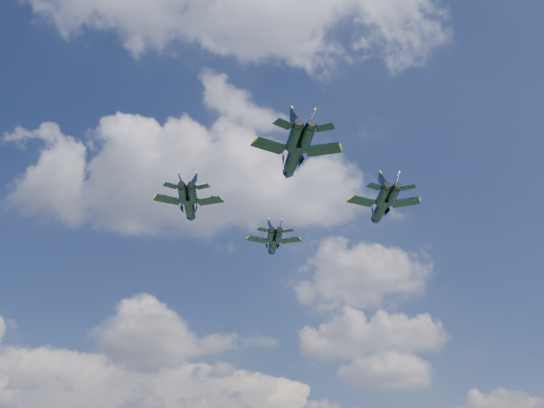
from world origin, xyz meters
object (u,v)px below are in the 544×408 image
at_px(jet_left, 190,206).
at_px(jet_right, 381,208).
at_px(jet_slot, 293,157).
at_px(jet_lead, 273,244).

relative_size(jet_left, jet_right, 0.96).
relative_size(jet_left, jet_slot, 0.87).
bearing_deg(jet_lead, jet_right, -48.68).
height_order(jet_left, jet_right, jet_left).
bearing_deg(jet_slot, jet_left, 130.57).
xyz_separation_m(jet_lead, jet_right, (18.05, -17.49, -0.95)).
distance_m(jet_left, jet_slot, 22.63).
bearing_deg(jet_lead, jet_slot, -88.33).
xyz_separation_m(jet_right, jet_slot, (-14.62, -13.79, 1.79)).
bearing_deg(jet_left, jet_slot, -44.69).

